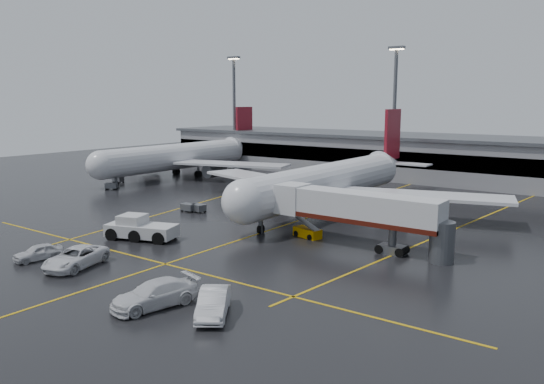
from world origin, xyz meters
The scene contains 22 objects.
ground centered at (0.00, 0.00, 0.00)m, with size 220.00×220.00×0.00m, color black.
apron_line_centre centered at (0.00, 0.00, 0.01)m, with size 0.25×90.00×0.02m, color gold.
apron_line_stop centered at (0.00, -22.00, 0.01)m, with size 60.00×0.25×0.02m, color gold.
apron_line_left centered at (-20.00, 10.00, 0.01)m, with size 0.25×70.00×0.02m, color gold.
apron_line_right centered at (18.00, 10.00, 0.01)m, with size 0.25×70.00×0.02m, color gold.
terminal centered at (0.00, 47.93, 4.32)m, with size 122.00×19.00×8.60m.
light_mast_left centered at (-45.00, 42.00, 14.47)m, with size 3.00×1.20×25.45m.
light_mast_mid centered at (-5.00, 42.00, 14.47)m, with size 3.00×1.20×25.45m.
main_airliner centered at (0.00, 9.70, 4.21)m, with size 48.80×45.60×14.10m.
second_airliner centered at (-42.00, 21.70, 4.21)m, with size 48.80×45.60×14.10m.
jet_bridge centered at (11.87, -6.00, 3.93)m, with size 19.90×3.40×6.05m.
pushback_tractor centered at (-9.35, -17.11, 1.12)m, with size 8.48×5.54×2.82m.
belt_loader centered at (5.43, -5.35, 0.54)m, with size 3.69×2.33×2.17m.
service_van_a centered at (-5.97, -27.58, 0.94)m, with size 3.12×6.78×1.88m, color white.
service_van_b centered at (7.33, -29.82, 0.98)m, with size 2.75×6.76×1.96m, color silver.
service_van_c centered at (12.01, -28.46, 0.95)m, with size 2.00×5.75×1.89m, color silver.
service_van_d centered at (-10.99, -28.33, 0.78)m, with size 1.84×4.58×1.56m, color silver.
baggage_cart_a centered at (-14.30, -2.54, 0.63)m, with size 2.19×1.62×1.12m.
baggage_cart_b centered at (-15.71, -3.07, 0.63)m, with size 2.03×1.34×1.12m.
baggage_cart_c centered at (-13.31, 7.13, 0.63)m, with size 2.35×2.00×1.12m.
baggage_cart_d centered at (-45.82, 8.46, 0.63)m, with size 2.11×1.48×1.12m.
baggage_cart_e centered at (-40.29, 2.70, 0.63)m, with size 2.38×2.20×1.12m.
Camera 1 is at (37.02, -55.62, 15.32)m, focal length 35.35 mm.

